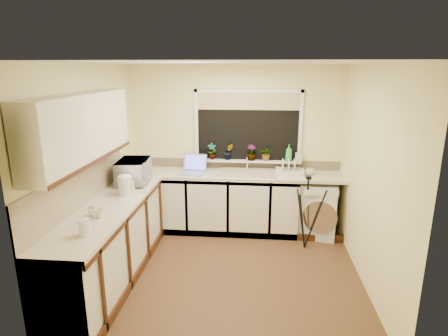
# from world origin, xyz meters

# --- Properties ---
(floor) EXTENTS (3.20, 3.20, 0.00)m
(floor) POSITION_xyz_m (0.00, 0.00, 0.00)
(floor) COLOR #523520
(floor) RESTS_ON ground
(ceiling) EXTENTS (3.20, 3.20, 0.00)m
(ceiling) POSITION_xyz_m (0.00, 0.00, 2.45)
(ceiling) COLOR white
(ceiling) RESTS_ON ground
(wall_back) EXTENTS (3.20, 0.00, 3.20)m
(wall_back) POSITION_xyz_m (0.00, 1.50, 1.23)
(wall_back) COLOR #F6EBA4
(wall_back) RESTS_ON ground
(wall_front) EXTENTS (3.20, 0.00, 3.20)m
(wall_front) POSITION_xyz_m (0.00, -1.50, 1.23)
(wall_front) COLOR #F6EBA4
(wall_front) RESTS_ON ground
(wall_left) EXTENTS (0.00, 3.00, 3.00)m
(wall_left) POSITION_xyz_m (-1.60, 0.00, 1.23)
(wall_left) COLOR #F6EBA4
(wall_left) RESTS_ON ground
(wall_right) EXTENTS (0.00, 3.00, 3.00)m
(wall_right) POSITION_xyz_m (1.60, 0.00, 1.23)
(wall_right) COLOR #F6EBA4
(wall_right) RESTS_ON ground
(base_cabinet_back) EXTENTS (2.55, 0.60, 0.86)m
(base_cabinet_back) POSITION_xyz_m (-0.33, 1.20, 0.43)
(base_cabinet_back) COLOR silver
(base_cabinet_back) RESTS_ON floor
(base_cabinet_left) EXTENTS (0.54, 2.40, 0.86)m
(base_cabinet_left) POSITION_xyz_m (-1.30, -0.30, 0.43)
(base_cabinet_left) COLOR silver
(base_cabinet_left) RESTS_ON floor
(worktop_back) EXTENTS (3.20, 0.60, 0.04)m
(worktop_back) POSITION_xyz_m (0.00, 1.20, 0.88)
(worktop_back) COLOR beige
(worktop_back) RESTS_ON base_cabinet_back
(worktop_left) EXTENTS (0.60, 2.40, 0.04)m
(worktop_left) POSITION_xyz_m (-1.30, -0.30, 0.88)
(worktop_left) COLOR beige
(worktop_left) RESTS_ON base_cabinet_left
(upper_cabinet) EXTENTS (0.28, 1.90, 0.70)m
(upper_cabinet) POSITION_xyz_m (-1.44, -0.45, 1.80)
(upper_cabinet) COLOR silver
(upper_cabinet) RESTS_ON wall_left
(splashback_left) EXTENTS (0.02, 2.40, 0.45)m
(splashback_left) POSITION_xyz_m (-1.59, -0.30, 1.12)
(splashback_left) COLOR beige
(splashback_left) RESTS_ON wall_left
(splashback_back) EXTENTS (3.20, 0.02, 0.14)m
(splashback_back) POSITION_xyz_m (0.00, 1.49, 0.97)
(splashback_back) COLOR beige
(splashback_back) RESTS_ON wall_back
(window_glass) EXTENTS (1.50, 0.02, 1.00)m
(window_glass) POSITION_xyz_m (0.20, 1.49, 1.55)
(window_glass) COLOR black
(window_glass) RESTS_ON wall_back
(window_blind) EXTENTS (1.50, 0.02, 0.25)m
(window_blind) POSITION_xyz_m (0.20, 1.46, 1.92)
(window_blind) COLOR tan
(window_blind) RESTS_ON wall_back
(windowsill) EXTENTS (1.60, 0.14, 0.03)m
(windowsill) POSITION_xyz_m (0.20, 1.43, 1.04)
(windowsill) COLOR white
(windowsill) RESTS_ON wall_back
(sink) EXTENTS (0.82, 0.46, 0.03)m
(sink) POSITION_xyz_m (0.20, 1.20, 0.91)
(sink) COLOR tan
(sink) RESTS_ON worktop_back
(faucet) EXTENTS (0.03, 0.03, 0.24)m
(faucet) POSITION_xyz_m (0.20, 1.38, 1.02)
(faucet) COLOR silver
(faucet) RESTS_ON worktop_back
(washing_machine) EXTENTS (0.68, 0.67, 0.81)m
(washing_machine) POSITION_xyz_m (1.24, 1.17, 0.40)
(washing_machine) COLOR silver
(washing_machine) RESTS_ON floor
(laptop) EXTENTS (0.40, 0.37, 0.27)m
(laptop) POSITION_xyz_m (-0.58, 1.17, 0.97)
(laptop) COLOR #9E9FA6
(laptop) RESTS_ON worktop_back
(kettle) EXTENTS (0.17, 0.17, 0.23)m
(kettle) POSITION_xyz_m (-1.24, 0.12, 1.01)
(kettle) COLOR silver
(kettle) RESTS_ON worktop_left
(dish_rack) EXTENTS (0.45, 0.35, 0.06)m
(dish_rack) POSITION_xyz_m (0.83, 1.23, 0.93)
(dish_rack) COLOR beige
(dish_rack) RESTS_ON worktop_back
(tripod) EXTENTS (0.50, 0.50, 1.03)m
(tripod) POSITION_xyz_m (1.03, 0.71, 0.51)
(tripod) COLOR black
(tripod) RESTS_ON floor
(glass_jug) EXTENTS (0.11, 0.11, 0.16)m
(glass_jug) POSITION_xyz_m (-1.22, -1.03, 0.98)
(glass_jug) COLOR silver
(glass_jug) RESTS_ON worktop_left
(steel_jar) EXTENTS (0.07, 0.07, 0.10)m
(steel_jar) POSITION_xyz_m (-1.36, -0.58, 0.95)
(steel_jar) COLOR silver
(steel_jar) RESTS_ON worktop_left
(microwave) EXTENTS (0.43, 0.60, 0.31)m
(microwave) POSITION_xyz_m (-1.29, 0.61, 1.06)
(microwave) COLOR white
(microwave) RESTS_ON worktop_left
(plant_a) EXTENTS (0.16, 0.13, 0.25)m
(plant_a) POSITION_xyz_m (-0.33, 1.40, 1.18)
(plant_a) COLOR #999999
(plant_a) RESTS_ON windowsill
(plant_b) EXTENTS (0.16, 0.14, 0.24)m
(plant_b) POSITION_xyz_m (-0.08, 1.41, 1.17)
(plant_b) COLOR #999999
(plant_b) RESTS_ON windowsill
(plant_c) EXTENTS (0.17, 0.17, 0.24)m
(plant_c) POSITION_xyz_m (0.26, 1.40, 1.17)
(plant_c) COLOR #999999
(plant_c) RESTS_ON windowsill
(plant_d) EXTENTS (0.23, 0.21, 0.21)m
(plant_d) POSITION_xyz_m (0.49, 1.42, 1.16)
(plant_d) COLOR #999999
(plant_d) RESTS_ON windowsill
(soap_bottle_green) EXTENTS (0.12, 0.12, 0.25)m
(soap_bottle_green) POSITION_xyz_m (0.82, 1.41, 1.18)
(soap_bottle_green) COLOR green
(soap_bottle_green) RESTS_ON windowsill
(soap_bottle_clear) EXTENTS (0.10, 0.10, 0.19)m
(soap_bottle_clear) POSITION_xyz_m (0.96, 1.40, 1.14)
(soap_bottle_clear) COLOR #999999
(soap_bottle_clear) RESTS_ON windowsill
(cup_back) EXTENTS (0.14, 0.14, 0.09)m
(cup_back) POSITION_xyz_m (1.12, 1.22, 0.95)
(cup_back) COLOR beige
(cup_back) RESTS_ON worktop_back
(cup_left) EXTENTS (0.12, 0.12, 0.09)m
(cup_left) POSITION_xyz_m (-1.26, -0.61, 0.94)
(cup_left) COLOR beige
(cup_left) RESTS_ON worktop_left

